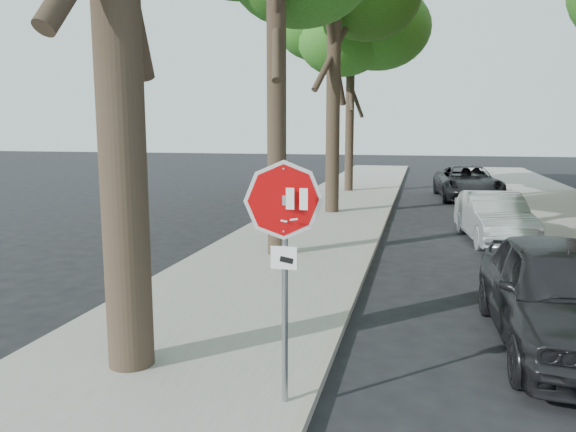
% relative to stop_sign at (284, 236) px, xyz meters
% --- Properties ---
extents(ground, '(120.00, 120.00, 0.00)m').
position_rel_stop_sign_xyz_m(ground, '(0.70, 0.03, -1.95)').
color(ground, black).
rests_on(ground, ground).
extents(sidewalk_left, '(4.00, 55.00, 0.12)m').
position_rel_stop_sign_xyz_m(sidewalk_left, '(-1.80, 12.03, -1.89)').
color(sidewalk_left, gray).
rests_on(sidewalk_left, ground).
extents(curb_left, '(0.12, 55.00, 0.13)m').
position_rel_stop_sign_xyz_m(curb_left, '(0.25, 12.03, -1.88)').
color(curb_left, '#9E9384').
rests_on(curb_left, ground).
extents(curb_right, '(0.12, 55.00, 0.13)m').
position_rel_stop_sign_xyz_m(curb_right, '(4.65, 12.03, -1.88)').
color(curb_right, '#9E9384').
rests_on(curb_right, ground).
extents(stop_sign, '(0.76, 0.34, 2.61)m').
position_rel_stop_sign_xyz_m(stop_sign, '(0.00, 0.00, 0.00)').
color(stop_sign, gray).
rests_on(stop_sign, sidewalk_left).
extents(tree_far, '(5.29, 4.91, 9.33)m').
position_rel_stop_sign_xyz_m(tree_far, '(-2.02, 21.14, 5.26)').
color(tree_far, black).
rests_on(tree_far, sidewalk_left).
extents(car_a, '(1.96, 4.55, 1.53)m').
position_rel_stop_sign_xyz_m(car_a, '(3.30, 2.70, -1.18)').
color(car_a, black).
rests_on(car_a, ground).
extents(car_b, '(1.90, 4.16, 1.32)m').
position_rel_stop_sign_xyz_m(car_b, '(3.30, 10.33, -1.29)').
color(car_b, '#B3B7BC').
rests_on(car_b, ground).
extents(car_d, '(2.86, 5.41, 1.45)m').
position_rel_stop_sign_xyz_m(car_d, '(3.30, 19.75, -1.22)').
color(car_d, black).
rests_on(car_d, ground).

